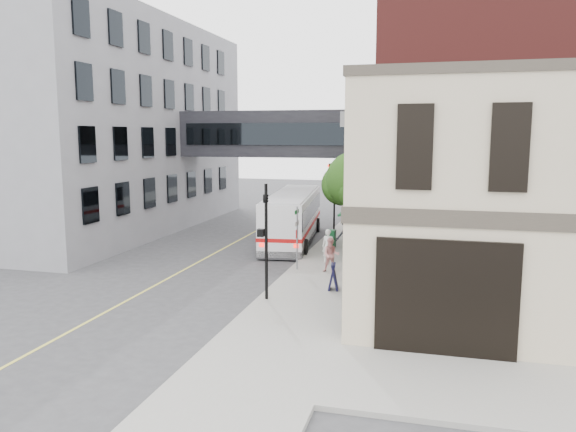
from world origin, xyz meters
The scene contains 17 objects.
ground centered at (0.00, 0.00, 0.00)m, with size 120.00×120.00×0.00m, color #38383A.
sidewalk_main centered at (2.00, 14.00, 0.07)m, with size 4.00×60.00×0.15m, color gray.
corner_building centered at (8.97, 2.00, 4.21)m, with size 10.19×8.12×8.45m.
brick_building centered at (9.98, 15.00, 6.99)m, with size 13.76×18.00×14.00m.
opposite_building centered at (-17.00, 16.00, 7.00)m, with size 14.00×24.00×14.00m, color slate.
skyway_bridge centered at (-3.00, 18.00, 6.50)m, with size 14.00×3.18×3.00m.
traffic_signal_near centered at (0.37, 2.00, 2.98)m, with size 0.44×0.22×4.60m.
traffic_signal_far centered at (0.26, 17.00, 3.34)m, with size 0.53×0.28×4.50m.
street_sign_pole centered at (0.39, 7.00, 1.93)m, with size 0.08×0.75×3.00m.
street_tree centered at (2.19, 13.22, 3.91)m, with size 3.80×3.20×5.60m.
lane_marking centered at (-5.00, 10.00, 0.01)m, with size 0.12×40.00×0.01m, color #D8CC4C.
bus centered at (-1.67, 14.31, 1.64)m, with size 3.68×11.10×2.93m.
pedestrian_a centered at (1.55, 8.83, 0.98)m, with size 0.60×0.40×1.66m, color white.
pedestrian_b centered at (2.06, 6.86, 0.95)m, with size 0.78×0.61×1.61m, color tan.
pedestrian_c centered at (2.13, 11.07, 1.11)m, with size 1.24×0.71×1.92m, color black.
newspaper_box centered at (1.02, 12.49, 0.65)m, with size 0.50×0.45×1.00m, color #14582B.
sandwich_board centered at (2.68, 3.95, 0.70)m, with size 0.40×0.61×1.10m, color black.
Camera 1 is at (6.57, -18.26, 6.52)m, focal length 35.00 mm.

